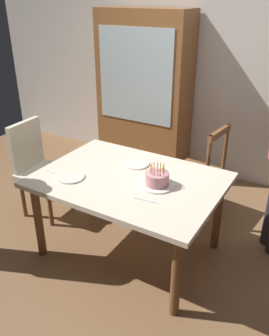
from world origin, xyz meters
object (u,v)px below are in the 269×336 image
chair_upholstered (37,164)px  china_cabinet (144,94)px  plate_far_side (136,164)px  dining_table (129,187)px  chair_spindle_back (198,173)px  birthday_cake (157,180)px  plate_near_celebrant (71,177)px

chair_upholstered → china_cabinet: (0.38, 1.47, 0.42)m
plate_far_side → china_cabinet: china_cabinet is taller
dining_table → china_cabinet: china_cabinet is taller
chair_spindle_back → chair_upholstered: size_ratio=1.00×
birthday_cake → plate_far_side: 0.40m
chair_spindle_back → plate_far_side: bearing=-120.1°
dining_table → chair_upholstered: size_ratio=1.53×
plate_near_celebrant → chair_upholstered: size_ratio=0.23×
birthday_cake → chair_spindle_back: size_ratio=0.29×
plate_near_celebrant → china_cabinet: (-0.34, 1.79, 0.22)m
plate_near_celebrant → plate_far_side: same height
plate_near_celebrant → chair_upholstered: 0.81m
dining_table → china_cabinet: 1.75m
chair_spindle_back → china_cabinet: size_ratio=0.50×
china_cabinet → chair_upholstered: bearing=-104.5°
birthday_cake → plate_far_side: bearing=143.9°
dining_table → plate_far_side: plate_far_side is taller
chair_upholstered → chair_spindle_back: bearing=28.5°
birthday_cake → chair_spindle_back: (0.03, 0.84, -0.31)m
chair_spindle_back → chair_upholstered: same height
birthday_cake → chair_upholstered: 1.38m
birthday_cake → plate_near_celebrant: size_ratio=1.27×
dining_table → plate_far_side: (-0.07, 0.24, 0.09)m
plate_near_celebrant → china_cabinet: 1.84m
plate_near_celebrant → chair_spindle_back: 1.30m
plate_far_side → chair_spindle_back: chair_spindle_back is taller
birthday_cake → plate_near_celebrant: bearing=-159.4°
chair_spindle_back → dining_table: bearing=-108.3°
chair_spindle_back → chair_upholstered: 1.59m
plate_far_side → birthday_cake: bearing=-36.1°
dining_table → birthday_cake: (0.25, 0.01, 0.13)m
chair_upholstered → china_cabinet: 1.58m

